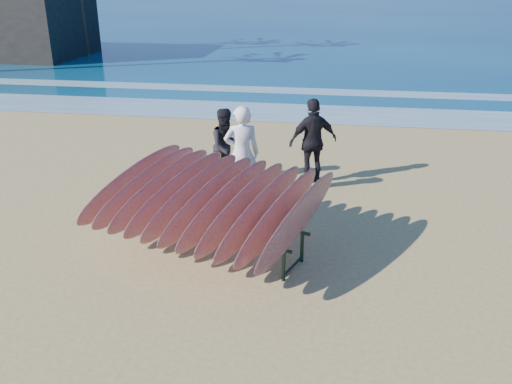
% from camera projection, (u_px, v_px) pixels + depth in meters
% --- Properties ---
extents(ground, '(120.00, 120.00, 0.00)m').
position_uv_depth(ground, '(248.00, 269.00, 8.28)').
color(ground, tan).
rests_on(ground, ground).
extents(ocean, '(160.00, 160.00, 0.00)m').
position_uv_depth(ocean, '(336.00, 14.00, 58.58)').
color(ocean, navy).
rests_on(ocean, ground).
extents(foam_near, '(160.00, 160.00, 0.00)m').
position_uv_depth(foam_near, '(302.00, 113.00, 17.42)').
color(foam_near, white).
rests_on(foam_near, ground).
extents(foam_far, '(160.00, 160.00, 0.00)m').
position_uv_depth(foam_far, '(309.00, 91.00, 20.62)').
color(foam_far, white).
rests_on(foam_far, ground).
extents(surfboard_rack, '(3.92, 3.69, 1.41)m').
position_uv_depth(surfboard_rack, '(209.00, 199.00, 8.56)').
color(surfboard_rack, black).
rests_on(surfboard_rack, ground).
extents(person_white, '(0.78, 0.61, 1.89)m').
position_uv_depth(person_white, '(242.00, 154.00, 10.49)').
color(person_white, white).
rests_on(person_white, ground).
extents(person_dark_a, '(1.00, 0.97, 1.62)m').
position_uv_depth(person_dark_a, '(227.00, 146.00, 11.39)').
color(person_dark_a, black).
rests_on(person_dark_a, ground).
extents(person_dark_b, '(1.15, 0.89, 1.82)m').
position_uv_depth(person_dark_b, '(313.00, 141.00, 11.39)').
color(person_dark_b, black).
rests_on(person_dark_b, ground).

